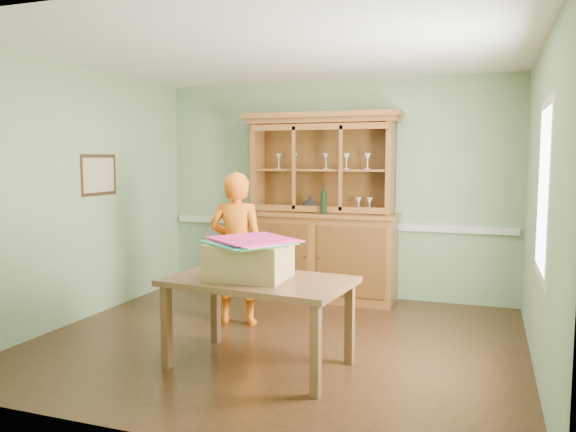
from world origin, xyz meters
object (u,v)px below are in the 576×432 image
at_px(cardboard_box, 249,261).
at_px(dining_table, 259,289).
at_px(china_hutch, 320,234).
at_px(person, 237,248).

bearing_deg(cardboard_box, dining_table, 17.08).
relative_size(china_hutch, cardboard_box, 3.63).
bearing_deg(person, china_hutch, -119.18).
distance_m(cardboard_box, person, 1.25).
distance_m(china_hutch, cardboard_box, 2.43).
relative_size(dining_table, cardboard_box, 2.51).
distance_m(china_hutch, person, 1.44).
bearing_deg(dining_table, china_hutch, 100.37).
xyz_separation_m(china_hutch, cardboard_box, (0.10, -2.43, 0.09)).
xyz_separation_m(dining_table, person, (-0.69, 1.06, 0.14)).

